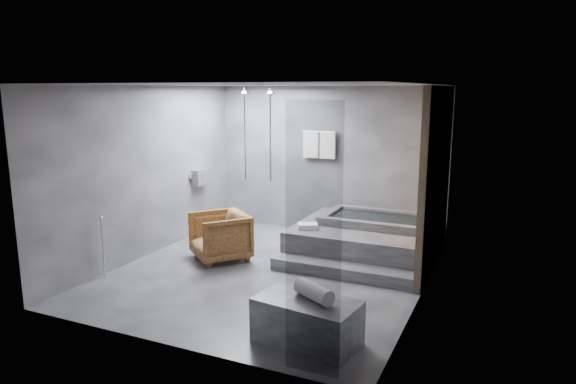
% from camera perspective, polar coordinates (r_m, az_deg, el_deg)
% --- Properties ---
extents(room, '(5.00, 5.04, 2.82)m').
position_cam_1_polar(room, '(7.56, 1.48, 3.70)').
color(room, '#303033').
rests_on(room, ground).
extents(tub_deck, '(2.20, 2.00, 0.50)m').
position_cam_1_polar(tub_deck, '(8.78, 8.47, -5.23)').
color(tub_deck, '#353638').
rests_on(tub_deck, ground).
extents(tub_step, '(2.20, 0.36, 0.18)m').
position_cam_1_polar(tub_step, '(7.75, 6.01, -8.68)').
color(tub_step, '#353638').
rests_on(tub_step, ground).
extents(concrete_bench, '(1.19, 0.76, 0.50)m').
position_cam_1_polar(concrete_bench, '(5.77, 2.12, -14.18)').
color(concrete_bench, '#37373A').
rests_on(concrete_bench, ground).
extents(driftwood_chair, '(1.18, 1.19, 0.78)m').
position_cam_1_polar(driftwood_chair, '(8.44, -7.56, -4.91)').
color(driftwood_chair, '#462711').
rests_on(driftwood_chair, ground).
extents(rolled_towel, '(0.52, 0.40, 0.18)m').
position_cam_1_polar(rolled_towel, '(5.65, 2.89, -11.02)').
color(rolled_towel, white).
rests_on(rolled_towel, concrete_bench).
extents(deck_towel, '(0.38, 0.34, 0.08)m').
position_cam_1_polar(deck_towel, '(8.40, 2.20, -3.81)').
color(deck_towel, white).
rests_on(deck_towel, tub_deck).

